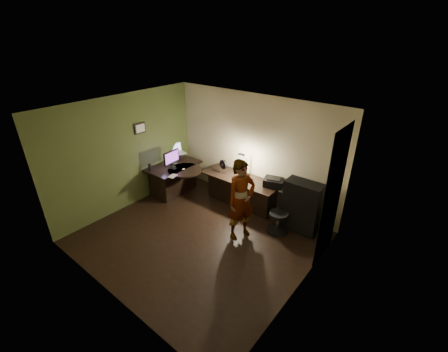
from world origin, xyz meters
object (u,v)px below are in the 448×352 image
Objects in this scene: monitor at (171,162)px; cabinet at (302,207)px; office_chair at (279,214)px; desk_right at (240,191)px; person at (241,200)px; desk_left at (174,179)px.

cabinet is at bearing 9.40° from monitor.
cabinet is 1.35× the size of office_chair.
cabinet reaches higher than desk_right.
office_chair is at bearing -20.89° from person.
person reaches higher than desk_right.
desk_right is at bearing 178.12° from cabinet.
desk_left is 3.02m from office_chair.
cabinet is 2.31× the size of monitor.
person is (2.47, -0.41, 0.48)m from desk_left.
cabinet is 1.35m from person.
cabinet is 0.66× the size of person.
cabinet is at bearing 48.97° from office_chair.
desk_left is 0.78× the size of person.
person is at bearing -10.61° from desk_left.
desk_right is 1.34m from person.
monitor is at bearing -168.74° from cabinet.
monitor is at bearing -169.67° from office_chair.
office_chair is at bearing -135.40° from cabinet.
office_chair reaches higher than desk_right.
desk_left reaches higher than desk_right.
desk_left is 0.61m from monitor.
monitor is 2.37m from person.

